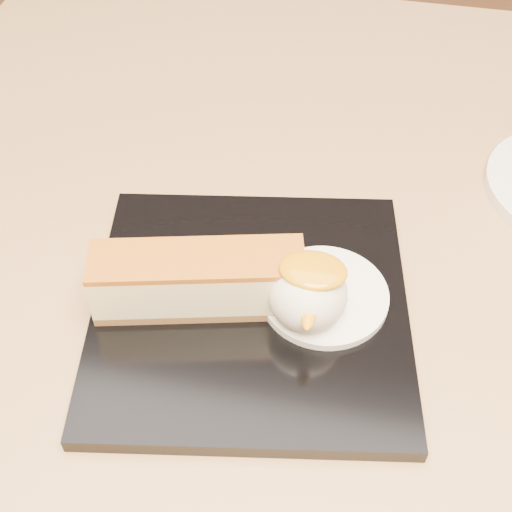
% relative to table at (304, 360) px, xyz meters
% --- Properties ---
extents(table, '(0.80, 0.80, 0.72)m').
position_rel_table_xyz_m(table, '(0.00, 0.00, 0.00)').
color(table, black).
rests_on(table, ground).
extents(dessert_plate, '(0.25, 0.25, 0.01)m').
position_rel_table_xyz_m(dessert_plate, '(-0.04, -0.07, 0.16)').
color(dessert_plate, black).
rests_on(dessert_plate, table).
extents(cheesecake, '(0.15, 0.07, 0.05)m').
position_rel_table_xyz_m(cheesecake, '(-0.07, -0.08, 0.19)').
color(cheesecake, brown).
rests_on(cheesecake, dessert_plate).
extents(cream_smear, '(0.09, 0.09, 0.01)m').
position_rel_table_xyz_m(cream_smear, '(0.01, -0.06, 0.17)').
color(cream_smear, white).
rests_on(cream_smear, dessert_plate).
extents(ice_cream_scoop, '(0.05, 0.05, 0.05)m').
position_rel_table_xyz_m(ice_cream_scoop, '(0.00, -0.08, 0.19)').
color(ice_cream_scoop, white).
rests_on(ice_cream_scoop, cream_smear).
extents(mango_sauce, '(0.04, 0.03, 0.01)m').
position_rel_table_xyz_m(mango_sauce, '(0.01, -0.08, 0.22)').
color(mango_sauce, orange).
rests_on(mango_sauce, ice_cream_scoop).
extents(mint_sprig, '(0.04, 0.03, 0.00)m').
position_rel_table_xyz_m(mint_sprig, '(-0.01, -0.03, 0.17)').
color(mint_sprig, '#287B36').
rests_on(mint_sprig, cream_smear).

